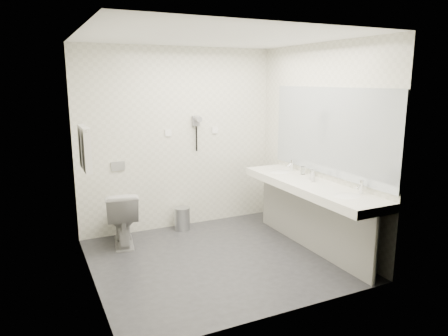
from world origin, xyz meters
TOP-DOWN VIEW (x-y plane):
  - floor at (0.00, 0.00)m, footprint 2.80×2.80m
  - ceiling at (0.00, 0.00)m, footprint 2.80×2.80m
  - wall_back at (0.00, 1.30)m, footprint 2.80×0.00m
  - wall_front at (0.00, -1.30)m, footprint 2.80×0.00m
  - wall_left at (-1.40, 0.00)m, footprint 0.00×2.60m
  - wall_right at (1.40, 0.00)m, footprint 0.00×2.60m
  - vanity_counter at (1.12, -0.20)m, footprint 0.55×2.20m
  - vanity_panel at (1.15, -0.20)m, footprint 0.03×2.15m
  - vanity_post_near at (1.18, -1.24)m, footprint 0.06×0.06m
  - vanity_post_far at (1.18, 0.84)m, footprint 0.06×0.06m
  - mirror at (1.39, -0.20)m, footprint 0.02×2.20m
  - basin_near at (1.12, -0.85)m, footprint 0.40×0.31m
  - basin_far at (1.12, 0.45)m, footprint 0.40×0.31m
  - faucet_near at (1.32, -0.85)m, footprint 0.04×0.04m
  - faucet_far at (1.32, 0.45)m, footprint 0.04×0.04m
  - soap_bottle_a at (1.24, -0.10)m, footprint 0.07×0.07m
  - soap_bottle_c at (1.19, -0.18)m, footprint 0.05×0.05m
  - glass_left at (1.33, 0.03)m, footprint 0.06×0.06m
  - glass_right at (1.32, 0.20)m, footprint 0.06×0.06m
  - toilet at (-0.90, 0.95)m, footprint 0.50×0.75m
  - flush_plate at (-0.85, 1.29)m, footprint 0.18×0.02m
  - pedal_bin at (-0.04, 1.12)m, footprint 0.23×0.23m
  - bin_lid at (-0.04, 1.12)m, footprint 0.22×0.22m
  - towel_rail at (-1.35, 0.55)m, footprint 0.02×0.62m
  - towel_near at (-1.34, 0.41)m, footprint 0.07×0.24m
  - towel_far at (-1.34, 0.69)m, footprint 0.07×0.24m
  - dryer_cradle at (0.25, 1.27)m, footprint 0.10×0.04m
  - dryer_barrel at (0.25, 1.20)m, footprint 0.08×0.14m
  - dryer_cord at (0.25, 1.26)m, footprint 0.02×0.02m
  - switch_plate_a at (-0.15, 1.29)m, footprint 0.09×0.02m
  - switch_plate_b at (0.55, 1.29)m, footprint 0.09×0.02m

SIDE VIEW (x-z plane):
  - floor at x=0.00m, z-range 0.00..0.00m
  - pedal_bin at x=-0.04m, z-range 0.00..0.30m
  - bin_lid at x=-0.04m, z-range 0.30..0.32m
  - toilet at x=-0.90m, z-range 0.00..0.70m
  - vanity_panel at x=1.15m, z-range 0.00..0.75m
  - vanity_post_near at x=1.18m, z-range 0.00..0.75m
  - vanity_post_far at x=1.18m, z-range 0.00..0.75m
  - vanity_counter at x=1.12m, z-range 0.75..0.85m
  - basin_near at x=1.12m, z-range 0.81..0.86m
  - basin_far at x=1.12m, z-range 0.81..0.86m
  - glass_left at x=1.33m, z-range 0.85..0.95m
  - glass_right at x=1.32m, z-range 0.85..0.96m
  - soap_bottle_a at x=1.24m, z-range 0.85..0.96m
  - soap_bottle_c at x=1.19m, z-range 0.85..0.98m
  - faucet_near at x=1.32m, z-range 0.85..1.00m
  - faucet_far at x=1.32m, z-range 0.85..1.00m
  - flush_plate at x=-0.85m, z-range 0.89..1.01m
  - wall_back at x=0.00m, z-range -0.15..2.65m
  - wall_front at x=0.00m, z-range -0.15..2.65m
  - wall_left at x=-1.40m, z-range -0.05..2.55m
  - wall_right at x=1.40m, z-range -0.05..2.55m
  - dryer_cord at x=0.25m, z-range 1.07..1.43m
  - towel_near at x=-1.34m, z-range 1.09..1.57m
  - towel_far at x=-1.34m, z-range 1.09..1.57m
  - switch_plate_a at x=-0.15m, z-range 1.31..1.40m
  - switch_plate_b at x=0.55m, z-range 1.31..1.40m
  - mirror at x=1.39m, z-range 0.92..1.98m
  - dryer_cradle at x=0.25m, z-range 1.43..1.57m
  - dryer_barrel at x=0.25m, z-range 1.49..1.57m
  - towel_rail at x=-1.35m, z-range 1.54..1.56m
  - ceiling at x=0.00m, z-range 2.50..2.50m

